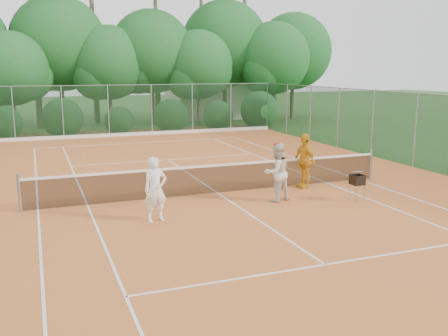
# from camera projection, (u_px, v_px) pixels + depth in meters

# --- Properties ---
(ground) EXTENTS (120.00, 120.00, 0.00)m
(ground) POSITION_uv_depth(u_px,v_px,m) (218.00, 194.00, 16.16)
(ground) COLOR #244E1B
(ground) RESTS_ON ground
(clay_court) EXTENTS (18.00, 36.00, 0.02)m
(clay_court) POSITION_uv_depth(u_px,v_px,m) (218.00, 194.00, 16.16)
(clay_court) COLOR #C96B2E
(clay_court) RESTS_ON ground
(club_building) EXTENTS (8.00, 5.00, 3.00)m
(club_building) POSITION_uv_depth(u_px,v_px,m) (219.00, 99.00, 40.99)
(club_building) COLOR beige
(club_building) RESTS_ON ground
(tennis_net) EXTENTS (11.97, 0.10, 1.10)m
(tennis_net) POSITION_uv_depth(u_px,v_px,m) (218.00, 178.00, 16.06)
(tennis_net) COLOR gray
(tennis_net) RESTS_ON clay_court
(player_white) EXTENTS (0.67, 0.49, 1.72)m
(player_white) POSITION_uv_depth(u_px,v_px,m) (155.00, 189.00, 13.07)
(player_white) COLOR white
(player_white) RESTS_ON clay_court
(player_center_grp) EXTENTS (0.99, 0.84, 1.82)m
(player_center_grp) POSITION_uv_depth(u_px,v_px,m) (277.00, 172.00, 15.06)
(player_center_grp) COLOR silver
(player_center_grp) RESTS_ON clay_court
(player_yellow) EXTENTS (0.51, 1.11, 1.85)m
(player_yellow) POSITION_uv_depth(u_px,v_px,m) (304.00, 161.00, 16.78)
(player_yellow) COLOR gold
(player_yellow) RESTS_ON clay_court
(ball_hopper) EXTENTS (0.36, 0.36, 0.82)m
(ball_hopper) POSITION_uv_depth(u_px,v_px,m) (357.00, 180.00, 15.09)
(ball_hopper) COLOR gray
(ball_hopper) RESTS_ON clay_court
(stray_ball_a) EXTENTS (0.07, 0.07, 0.07)m
(stray_ball_a) POSITION_uv_depth(u_px,v_px,m) (83.00, 153.00, 23.46)
(stray_ball_a) COLOR gold
(stray_ball_a) RESTS_ON clay_court
(stray_ball_b) EXTENTS (0.07, 0.07, 0.07)m
(stray_ball_b) POSITION_uv_depth(u_px,v_px,m) (150.00, 143.00, 26.81)
(stray_ball_b) COLOR yellow
(stray_ball_b) RESTS_ON clay_court
(stray_ball_c) EXTENTS (0.07, 0.07, 0.07)m
(stray_ball_c) POSITION_uv_depth(u_px,v_px,m) (204.00, 139.00, 28.25)
(stray_ball_c) COLOR gold
(stray_ball_c) RESTS_ON clay_court
(court_markings) EXTENTS (11.03, 23.83, 0.01)m
(court_markings) POSITION_uv_depth(u_px,v_px,m) (218.00, 193.00, 16.16)
(court_markings) COLOR white
(court_markings) RESTS_ON clay_court
(fence_back) EXTENTS (18.07, 0.07, 3.00)m
(fence_back) POSITION_uv_depth(u_px,v_px,m) (130.00, 110.00, 29.59)
(fence_back) COLOR #19381E
(fence_back) RESTS_ON clay_court
(tropical_treeline) EXTENTS (32.10, 8.49, 15.03)m
(tropical_treeline) POSITION_uv_depth(u_px,v_px,m) (135.00, 51.00, 34.16)
(tropical_treeline) COLOR brown
(tropical_treeline) RESTS_ON ground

